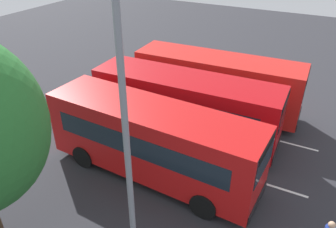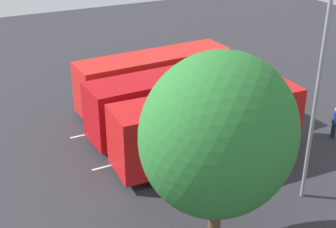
% 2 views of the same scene
% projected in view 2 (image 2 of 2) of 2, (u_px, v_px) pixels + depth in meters
% --- Properties ---
extents(ground_plane, '(60.70, 60.70, 0.00)m').
position_uv_depth(ground_plane, '(183.00, 128.00, 25.15)').
color(ground_plane, '#2B2B30').
extents(bus_far_left, '(9.23, 2.84, 3.22)m').
position_uv_depth(bus_far_left, '(209.00, 125.00, 21.54)').
color(bus_far_left, red).
rests_on(bus_far_left, ground).
extents(bus_center_left, '(9.21, 2.77, 3.22)m').
position_uv_depth(bus_center_left, '(174.00, 100.00, 24.19)').
color(bus_center_left, '#B70C11').
rests_on(bus_center_left, ground).
extents(bus_center_right, '(9.23, 2.84, 3.22)m').
position_uv_depth(bus_center_right, '(155.00, 79.00, 26.97)').
color(bus_center_right, red).
rests_on(bus_center_right, ground).
extents(pedestrian, '(0.33, 0.33, 1.70)m').
position_uv_depth(pedestrian, '(335.00, 120.00, 23.79)').
color(pedestrian, '#232833').
rests_on(pedestrian, ground).
extents(street_lamp, '(0.69, 2.77, 8.70)m').
position_uv_depth(street_lamp, '(312.00, 83.00, 17.60)').
color(street_lamp, gray).
rests_on(street_lamp, ground).
extents(depot_tree, '(5.23, 4.71, 7.32)m').
position_uv_depth(depot_tree, '(219.00, 136.00, 14.71)').
color(depot_tree, '#4C3823').
rests_on(depot_tree, ground).
extents(lane_stripe_outer_left, '(11.47, 0.19, 0.01)m').
position_uv_depth(lane_stripe_outer_left, '(199.00, 142.00, 23.75)').
color(lane_stripe_outer_left, silver).
rests_on(lane_stripe_outer_left, ground).
extents(lane_stripe_inner_left, '(11.47, 0.19, 0.01)m').
position_uv_depth(lane_stripe_inner_left, '(168.00, 116.00, 26.55)').
color(lane_stripe_inner_left, silver).
rests_on(lane_stripe_inner_left, ground).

